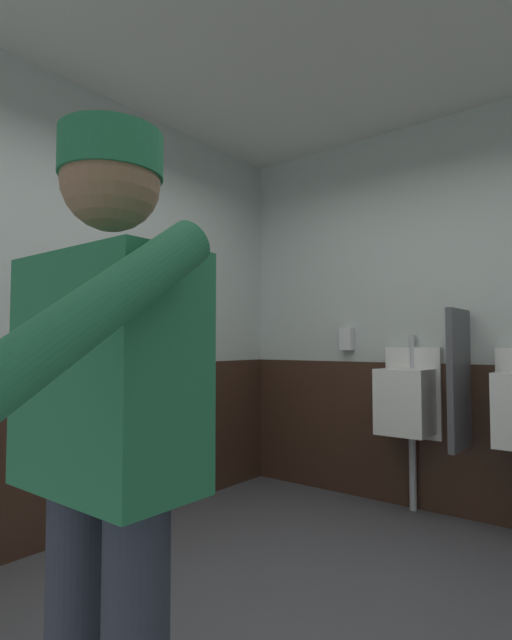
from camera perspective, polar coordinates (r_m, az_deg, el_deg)
The scene contains 8 objects.
wall_back at distance 3.72m, azimuth 21.99°, elevation 0.89°, with size 3.96×0.12×2.80m, color silver.
wall_left at distance 3.27m, azimuth -20.14°, elevation 1.35°, with size 0.12×4.21×2.80m, color silver.
wainscot_band_back at distance 3.70m, azimuth 21.92°, elevation -12.83°, with size 3.36×0.03×1.04m, color #382319.
wainscot_band_left at distance 3.26m, azimuth -19.71°, elevation -14.25°, with size 0.03×3.61×1.04m, color #382319.
urinal_left at distance 3.61m, azimuth 17.26°, elevation -9.00°, with size 0.40×0.34×1.24m.
privacy_divider_panel at distance 3.41m, azimuth 22.70°, elevation -6.36°, with size 0.04×0.40×0.90m, color #4C4C51.
person at distance 1.16m, azimuth -17.39°, elevation -12.03°, with size 0.66×0.60×1.66m.
soap_dispenser at distance 3.92m, azimuth 10.58°, elevation -2.18°, with size 0.10×0.07×0.18m, color silver.
Camera 1 is at (1.04, -1.70, 1.17)m, focal length 27.33 mm.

